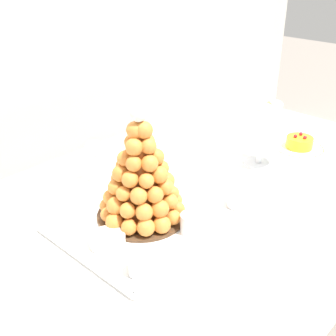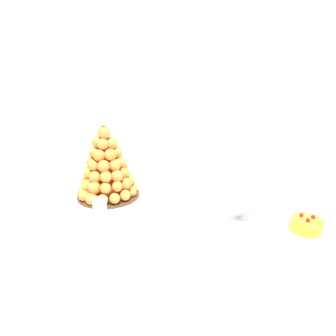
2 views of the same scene
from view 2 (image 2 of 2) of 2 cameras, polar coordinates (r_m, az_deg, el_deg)
backdrop_wall at (r=2.13m, az=6.54°, el=18.98°), size 4.80×0.10×2.50m
buffet_table at (r=1.20m, az=-1.29°, el=-9.90°), size 1.74×1.01×0.73m
serving_tray at (r=1.20m, az=-10.52°, el=-6.11°), size 0.54×0.39×0.02m
croquembouche at (r=1.19m, az=-11.86°, el=0.20°), size 0.25×0.25×0.33m
dessert_cup_left at (r=1.18m, az=-22.43°, el=-6.56°), size 0.05×0.05×0.05m
dessert_cup_mid_left at (r=1.09m, az=-13.06°, el=-7.36°), size 0.05×0.05×0.06m
dessert_cup_centre at (r=1.01m, az=-3.42°, el=-9.11°), size 0.06×0.06×0.06m
creme_brulee_ramekin at (r=1.27m, az=-18.06°, el=-4.44°), size 0.09×0.09×0.03m
macaron_goblet at (r=1.03m, az=14.05°, el=-2.58°), size 0.12×0.12×0.24m
fruit_tart_plate at (r=1.06m, az=25.16°, el=-10.39°), size 0.19×0.19×0.06m
wine_glass at (r=1.41m, az=-5.43°, el=2.30°), size 0.07×0.07×0.15m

